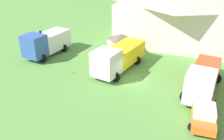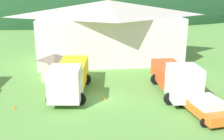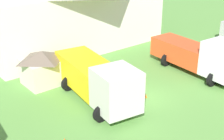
{
  "view_description": "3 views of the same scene",
  "coord_description": "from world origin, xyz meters",
  "px_view_note": "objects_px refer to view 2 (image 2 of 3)",
  "views": [
    {
      "loc": [
        6.93,
        -22.51,
        13.08
      ],
      "look_at": [
        -2.42,
        -0.73,
        1.26
      ],
      "focal_mm": 39.78,
      "sensor_mm": 36.0,
      "label": 1
    },
    {
      "loc": [
        -2.21,
        -21.62,
        9.35
      ],
      "look_at": [
        1.01,
        1.09,
        2.38
      ],
      "focal_mm": 42.81,
      "sensor_mm": 36.0,
      "label": 2
    },
    {
      "loc": [
        -14.99,
        -14.85,
        11.28
      ],
      "look_at": [
        -0.31,
        3.27,
        1.23
      ],
      "focal_mm": 52.66,
      "sensor_mm": 36.0,
      "label": 3
    }
  ],
  "objects_px": {
    "flatbed_truck_yellow": "(70,77)",
    "traffic_cone_near_pickup": "(15,109)",
    "heavy_rig_white": "(175,78)",
    "depot_building": "(108,29)",
    "service_pickup_orange": "(203,106)",
    "traffic_cone_mid_row": "(105,100)",
    "play_shed_cream": "(55,66)"
  },
  "relations": [
    {
      "from": "play_shed_cream",
      "to": "traffic_cone_mid_row",
      "type": "xyz_separation_m",
      "value": [
        4.57,
        -6.79,
        -1.41
      ]
    },
    {
      "from": "service_pickup_orange",
      "to": "traffic_cone_mid_row",
      "type": "relative_size",
      "value": 8.49
    },
    {
      "from": "flatbed_truck_yellow",
      "to": "heavy_rig_white",
      "type": "height_order",
      "value": "heavy_rig_white"
    },
    {
      "from": "play_shed_cream",
      "to": "flatbed_truck_yellow",
      "type": "distance_m",
      "value": 5.24
    },
    {
      "from": "heavy_rig_white",
      "to": "play_shed_cream",
      "type": "bearing_deg",
      "value": -116.67
    },
    {
      "from": "depot_building",
      "to": "traffic_cone_mid_row",
      "type": "xyz_separation_m",
      "value": [
        -2.19,
        -14.41,
        -4.11
      ]
    },
    {
      "from": "flatbed_truck_yellow",
      "to": "traffic_cone_near_pickup",
      "type": "bearing_deg",
      "value": -50.08
    },
    {
      "from": "flatbed_truck_yellow",
      "to": "play_shed_cream",
      "type": "bearing_deg",
      "value": -153.83
    },
    {
      "from": "flatbed_truck_yellow",
      "to": "traffic_cone_near_pickup",
      "type": "xyz_separation_m",
      "value": [
        -4.46,
        -2.74,
        -1.7
      ]
    },
    {
      "from": "play_shed_cream",
      "to": "traffic_cone_near_pickup",
      "type": "relative_size",
      "value": 5.32
    },
    {
      "from": "play_shed_cream",
      "to": "flatbed_truck_yellow",
      "type": "xyz_separation_m",
      "value": [
        1.6,
        -4.98,
        0.3
      ]
    },
    {
      "from": "heavy_rig_white",
      "to": "traffic_cone_near_pickup",
      "type": "bearing_deg",
      "value": -81.31
    },
    {
      "from": "depot_building",
      "to": "heavy_rig_white",
      "type": "distance_m",
      "value": 14.95
    },
    {
      "from": "flatbed_truck_yellow",
      "to": "traffic_cone_mid_row",
      "type": "distance_m",
      "value": 3.87
    },
    {
      "from": "flatbed_truck_yellow",
      "to": "depot_building",
      "type": "bearing_deg",
      "value": 166.07
    },
    {
      "from": "service_pickup_orange",
      "to": "traffic_cone_near_pickup",
      "type": "height_order",
      "value": "service_pickup_orange"
    },
    {
      "from": "traffic_cone_near_pickup",
      "to": "service_pickup_orange",
      "type": "bearing_deg",
      "value": -12.44
    },
    {
      "from": "play_shed_cream",
      "to": "traffic_cone_mid_row",
      "type": "relative_size",
      "value": 4.97
    },
    {
      "from": "play_shed_cream",
      "to": "heavy_rig_white",
      "type": "relative_size",
      "value": 0.37
    },
    {
      "from": "heavy_rig_white",
      "to": "flatbed_truck_yellow",
      "type": "bearing_deg",
      "value": -95.37
    },
    {
      "from": "depot_building",
      "to": "service_pickup_orange",
      "type": "xyz_separation_m",
      "value": [
        4.89,
        -18.54,
        -3.28
      ]
    },
    {
      "from": "play_shed_cream",
      "to": "service_pickup_orange",
      "type": "relative_size",
      "value": 0.58
    },
    {
      "from": "service_pickup_orange",
      "to": "traffic_cone_mid_row",
      "type": "distance_m",
      "value": 8.24
    },
    {
      "from": "service_pickup_orange",
      "to": "traffic_cone_near_pickup",
      "type": "bearing_deg",
      "value": -108.18
    },
    {
      "from": "play_shed_cream",
      "to": "traffic_cone_near_pickup",
      "type": "bearing_deg",
      "value": -110.29
    },
    {
      "from": "play_shed_cream",
      "to": "heavy_rig_white",
      "type": "bearing_deg",
      "value": -30.28
    },
    {
      "from": "flatbed_truck_yellow",
      "to": "service_pickup_orange",
      "type": "height_order",
      "value": "flatbed_truck_yellow"
    },
    {
      "from": "play_shed_cream",
      "to": "traffic_cone_mid_row",
      "type": "distance_m",
      "value": 8.3
    },
    {
      "from": "depot_building",
      "to": "traffic_cone_near_pickup",
      "type": "xyz_separation_m",
      "value": [
        -9.62,
        -15.34,
        -4.11
      ]
    },
    {
      "from": "depot_building",
      "to": "traffic_cone_near_pickup",
      "type": "height_order",
      "value": "depot_building"
    },
    {
      "from": "traffic_cone_near_pickup",
      "to": "play_shed_cream",
      "type": "bearing_deg",
      "value": 69.71
    },
    {
      "from": "traffic_cone_mid_row",
      "to": "heavy_rig_white",
      "type": "bearing_deg",
      "value": 2.7
    }
  ]
}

